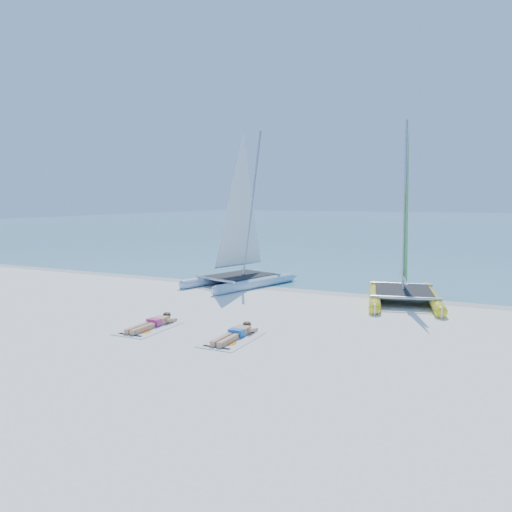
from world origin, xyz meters
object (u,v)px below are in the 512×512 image
at_px(catamaran_yellow, 404,241).
at_px(sunbather_a, 153,323).
at_px(towel_b, 232,340).
at_px(towel_a, 149,328).
at_px(catamaran_blue, 241,238).
at_px(sunbather_b, 236,333).

height_order(catamaran_yellow, sunbather_a, catamaran_yellow).
bearing_deg(towel_b, towel_a, -179.56).
height_order(towel_a, towel_b, same).
relative_size(catamaran_blue, towel_a, 3.42).
height_order(catamaran_yellow, sunbather_b, catamaran_yellow).
xyz_separation_m(catamaran_yellow, sunbather_a, (-5.39, -6.67, -1.87)).
distance_m(towel_b, sunbather_b, 0.22).
xyz_separation_m(sunbather_a, sunbather_b, (2.48, 0.02, 0.00)).
xyz_separation_m(catamaran_blue, sunbather_a, (0.89, -6.84, -1.77)).
relative_size(towel_a, towel_b, 1.00).
relative_size(catamaran_blue, sunbather_b, 3.66).
height_order(catamaran_blue, sunbather_a, catamaran_blue).
bearing_deg(sunbather_b, towel_a, -175.14).
bearing_deg(catamaran_blue, sunbather_a, -65.17).
xyz_separation_m(catamaran_blue, sunbather_b, (3.37, -6.82, -1.77)).
distance_m(sunbather_a, towel_b, 2.49).
xyz_separation_m(towel_a, towel_b, (2.48, 0.02, 0.00)).
height_order(sunbather_a, towel_b, sunbather_a).
bearing_deg(catamaran_blue, sunbather_b, -46.25).
relative_size(catamaran_blue, sunbather_a, 3.66).
relative_size(catamaran_yellow, sunbather_a, 3.66).
bearing_deg(sunbather_a, towel_a, -90.00).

